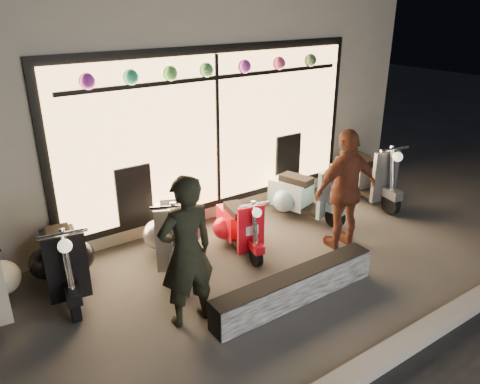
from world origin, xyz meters
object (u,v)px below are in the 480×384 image
at_px(graffiti_barrier, 295,287).
at_px(man, 186,252).
at_px(scooter_red, 238,224).
at_px(scooter_silver, 173,231).
at_px(woman, 346,190).

distance_m(graffiti_barrier, man, 1.52).
relative_size(graffiti_barrier, scooter_red, 1.89).
distance_m(scooter_silver, scooter_red, 1.01).
bearing_deg(graffiti_barrier, scooter_silver, 112.82).
bearing_deg(woman, graffiti_barrier, 31.71).
relative_size(graffiti_barrier, scooter_silver, 1.56).
bearing_deg(man, scooter_red, -141.07).
xyz_separation_m(graffiti_barrier, man, (-1.27, 0.42, 0.71)).
bearing_deg(scooter_red, man, -130.80).
height_order(graffiti_barrier, scooter_red, scooter_red).
relative_size(scooter_silver, woman, 0.83).
height_order(scooter_silver, woman, woman).
xyz_separation_m(scooter_silver, woman, (2.30, -1.11, 0.47)).
height_order(scooter_silver, scooter_red, scooter_silver).
distance_m(scooter_silver, man, 1.54).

